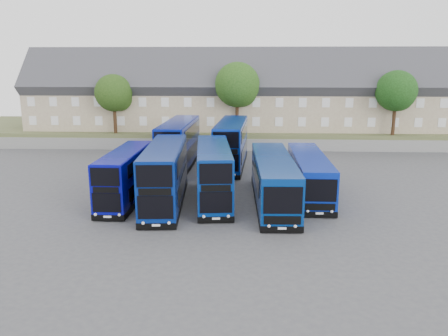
% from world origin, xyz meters
% --- Properties ---
extents(ground, '(120.00, 120.00, 0.00)m').
position_xyz_m(ground, '(0.00, 0.00, 0.00)').
color(ground, '#434348').
rests_on(ground, ground).
extents(retaining_wall, '(70.00, 0.40, 1.50)m').
position_xyz_m(retaining_wall, '(0.00, 24.00, 0.75)').
color(retaining_wall, slate).
rests_on(retaining_wall, ground).
extents(earth_bank, '(80.00, 20.00, 2.00)m').
position_xyz_m(earth_bank, '(0.00, 34.00, 1.00)').
color(earth_bank, '#4E5831').
rests_on(earth_bank, ground).
extents(terrace_row, '(66.00, 10.40, 11.20)m').
position_xyz_m(terrace_row, '(6.00, 30.00, 6.60)').
color(terrace_row, tan).
rests_on(terrace_row, earth_bank).
extents(dd_front_left, '(2.46, 10.20, 4.04)m').
position_xyz_m(dd_front_left, '(-6.51, 2.00, 1.98)').
color(dd_front_left, '#080A9C').
rests_on(dd_front_left, ground).
extents(dd_front_mid, '(3.40, 11.79, 4.63)m').
position_xyz_m(dd_front_mid, '(-3.22, 1.23, 2.28)').
color(dd_front_mid, navy).
rests_on(dd_front_mid, ground).
extents(dd_front_right, '(3.60, 11.34, 4.43)m').
position_xyz_m(dd_front_right, '(0.49, 2.44, 2.18)').
color(dd_front_right, navy).
rests_on(dd_front_right, ground).
extents(dd_rear_left, '(3.20, 12.41, 4.90)m').
position_xyz_m(dd_rear_left, '(-4.01, 14.21, 2.41)').
color(dd_rear_left, navy).
rests_on(dd_rear_left, ground).
extents(dd_rear_right, '(3.52, 12.31, 4.84)m').
position_xyz_m(dd_rear_right, '(1.57, 14.81, 2.38)').
color(dd_rear_right, '#082898').
rests_on(dd_rear_right, ground).
extents(coach_east_a, '(3.16, 13.54, 3.68)m').
position_xyz_m(coach_east_a, '(5.23, 1.96, 1.81)').
color(coach_east_a, navy).
rests_on(coach_east_a, ground).
extents(coach_east_b, '(2.75, 12.37, 3.37)m').
position_xyz_m(coach_east_b, '(8.39, 4.47, 1.65)').
color(coach_east_b, '#0925A7').
rests_on(coach_east_b, ground).
extents(tree_west, '(4.80, 4.80, 7.65)m').
position_xyz_m(tree_west, '(-13.85, 25.10, 7.05)').
color(tree_west, '#382314').
rests_on(tree_west, earth_bank).
extents(tree_mid, '(5.76, 5.76, 9.18)m').
position_xyz_m(tree_mid, '(2.15, 25.60, 8.07)').
color(tree_mid, '#382314').
rests_on(tree_mid, earth_bank).
extents(tree_east, '(5.12, 5.12, 8.16)m').
position_xyz_m(tree_east, '(22.15, 25.10, 7.39)').
color(tree_east, '#382314').
rests_on(tree_east, earth_bank).
extents(tree_far, '(5.44, 5.44, 8.67)m').
position_xyz_m(tree_far, '(28.15, 32.10, 7.73)').
color(tree_far, '#382314').
rests_on(tree_far, earth_bank).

